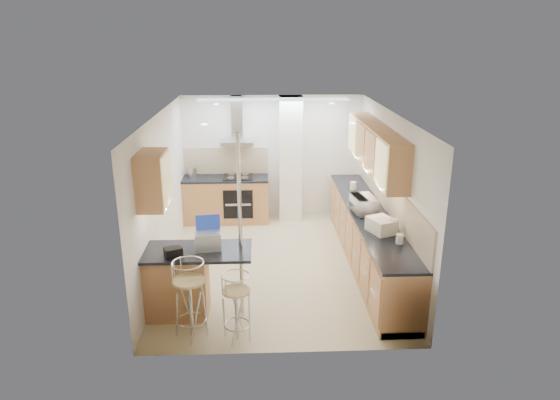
{
  "coord_description": "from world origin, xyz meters",
  "views": [
    {
      "loc": [
        -0.27,
        -7.5,
        3.66
      ],
      "look_at": [
        0.06,
        0.2,
        1.07
      ],
      "focal_mm": 32.0,
      "sensor_mm": 36.0,
      "label": 1
    }
  ],
  "objects_px": {
    "microwave": "(364,205)",
    "bread_bin": "(382,225)",
    "laptop": "(208,241)",
    "bar_stool_end": "(237,307)",
    "bar_stool_near": "(190,299)"
  },
  "relations": [
    {
      "from": "microwave",
      "to": "bar_stool_end",
      "type": "bearing_deg",
      "value": 127.67
    },
    {
      "from": "laptop",
      "to": "bar_stool_end",
      "type": "distance_m",
      "value": 0.99
    },
    {
      "from": "laptop",
      "to": "bar_stool_end",
      "type": "height_order",
      "value": "laptop"
    },
    {
      "from": "laptop",
      "to": "bread_bin",
      "type": "relative_size",
      "value": 0.85
    },
    {
      "from": "laptop",
      "to": "bread_bin",
      "type": "distance_m",
      "value": 2.5
    },
    {
      "from": "microwave",
      "to": "bread_bin",
      "type": "height_order",
      "value": "microwave"
    },
    {
      "from": "bar_stool_near",
      "to": "bread_bin",
      "type": "bearing_deg",
      "value": 42.21
    },
    {
      "from": "bar_stool_end",
      "to": "bread_bin",
      "type": "height_order",
      "value": "bread_bin"
    },
    {
      "from": "laptop",
      "to": "bar_stool_end",
      "type": "relative_size",
      "value": 0.37
    },
    {
      "from": "laptop",
      "to": "bread_bin",
      "type": "height_order",
      "value": "laptop"
    },
    {
      "from": "laptop",
      "to": "bar_stool_near",
      "type": "bearing_deg",
      "value": -115.54
    },
    {
      "from": "laptop",
      "to": "bar_stool_near",
      "type": "height_order",
      "value": "laptop"
    },
    {
      "from": "microwave",
      "to": "bread_bin",
      "type": "distance_m",
      "value": 0.81
    },
    {
      "from": "bar_stool_end",
      "to": "bar_stool_near",
      "type": "bearing_deg",
      "value": 125.36
    },
    {
      "from": "bar_stool_near",
      "to": "bread_bin",
      "type": "distance_m",
      "value": 2.9
    }
  ]
}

